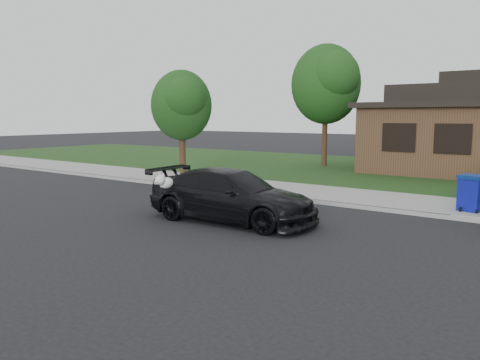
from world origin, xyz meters
The scene contains 8 objects.
ground centered at (0.00, 0.00, 0.00)m, with size 120.00×120.00×0.00m, color black.
sidewalk centered at (0.00, 5.00, 0.06)m, with size 60.00×3.00×0.12m, color gray.
curb centered at (0.00, 3.50, 0.06)m, with size 60.00×0.12×0.12m, color gray.
lawn centered at (0.00, 13.00, 0.07)m, with size 60.00×13.00×0.13m, color #193814.
sedan centered at (-0.94, -0.06, 0.69)m, with size 4.79×2.36×1.37m.
recycling_bin centered at (4.08, 4.37, 0.64)m, with size 0.74×0.74×1.02m.
tree_0 centered at (-4.34, 12.88, 4.48)m, with size 3.78×3.60×6.34m.
tree_2 centered at (-7.38, 5.11, 3.27)m, with size 2.73×2.60×4.59m.
Camera 1 is at (6.31, -9.77, 2.75)m, focal length 35.00 mm.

